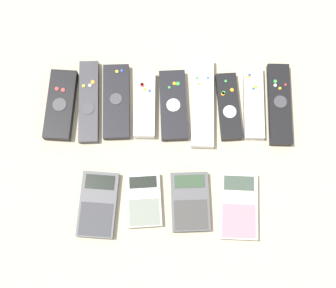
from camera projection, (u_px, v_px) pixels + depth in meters
The scene contains 14 objects.
ground_plane at pixel (168, 160), 1.04m from camera, with size 3.00×3.00×0.00m, color #B2A88E.
remote_0 at pixel (60, 105), 1.06m from camera, with size 0.07×0.17×0.02m.
remote_1 at pixel (88, 102), 1.07m from camera, with size 0.05×0.20×0.02m.
remote_2 at pixel (116, 101), 1.06m from camera, with size 0.07×0.18×0.02m.
remote_3 at pixel (144, 105), 1.06m from camera, with size 0.05×0.15×0.02m.
remote_4 at pixel (172, 105), 1.06m from camera, with size 0.07×0.17×0.02m.
remote_5 at pixel (202, 103), 1.06m from camera, with size 0.05×0.21×0.02m.
remote_6 at pixel (228, 106), 1.06m from camera, with size 0.06×0.16×0.02m.
remote_7 at pixel (253, 103), 1.06m from camera, with size 0.05×0.17×0.02m.
remote_8 at pixel (279, 104), 1.06m from camera, with size 0.05×0.19×0.02m.
calculator_0 at pixel (97, 205), 1.00m from camera, with size 0.09×0.15×0.02m.
calculator_1 at pixel (143, 200), 1.01m from camera, with size 0.08×0.12×0.02m.
calculator_2 at pixel (189, 202), 1.01m from camera, with size 0.09×0.13×0.02m.
calculator_3 at pixel (238, 206), 1.00m from camera, with size 0.09×0.14×0.02m.
Camera 1 is at (0.00, -0.23, 1.01)m, focal length 50.00 mm.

